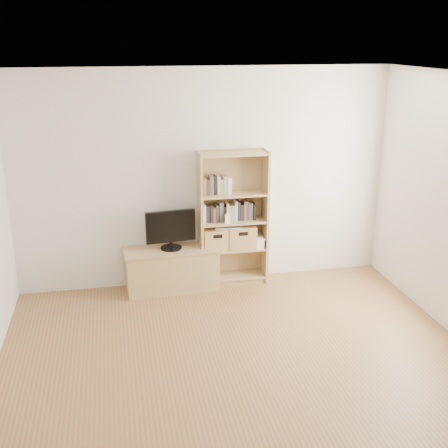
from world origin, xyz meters
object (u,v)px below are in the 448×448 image
object	(u,v)px
baby_monitor	(227,219)
laptop	(229,226)
bookshelf	(233,219)
television	(171,230)
basket_left	(215,238)
tv_stand	(172,270)
basket_right	(241,236)

from	to	relation	value
baby_monitor	laptop	distance (m)	0.15
bookshelf	television	bearing A→B (deg)	-175.87
baby_monitor	basket_left	bearing A→B (deg)	138.05
tv_stand	bookshelf	distance (m)	0.96
television	laptop	xyz separation A→B (m)	(0.71, 0.05, -0.02)
tv_stand	television	xyz separation A→B (m)	(0.00, 0.00, 0.50)
tv_stand	laptop	distance (m)	0.86
tv_stand	basket_right	world-z (taller)	basket_right
television	basket_right	distance (m)	0.88
tv_stand	television	distance (m)	0.50
tv_stand	basket_left	distance (m)	0.64
bookshelf	basket_right	size ratio (longest dim) A/B	4.89
baby_monitor	laptop	bearing A→B (deg)	58.19
tv_stand	laptop	size ratio (longest dim) A/B	3.46
baby_monitor	basket_right	bearing A→B (deg)	16.56
tv_stand	laptop	xyz separation A→B (m)	(0.71, 0.05, 0.49)
tv_stand	basket_left	bearing A→B (deg)	2.40
bookshelf	baby_monitor	distance (m)	0.13
baby_monitor	basket_right	world-z (taller)	baby_monitor
tv_stand	baby_monitor	world-z (taller)	baby_monitor
basket_left	laptop	bearing A→B (deg)	-3.27
laptop	television	bearing A→B (deg)	-164.37
tv_stand	basket_left	xyz separation A→B (m)	(0.54, 0.05, 0.34)
basket_right	laptop	distance (m)	0.21
basket_left	television	bearing A→B (deg)	-177.48
television	baby_monitor	xyz separation A→B (m)	(0.67, -0.03, 0.11)
television	bookshelf	bearing A→B (deg)	-1.38
bookshelf	television	distance (m)	0.77
tv_stand	baby_monitor	xyz separation A→B (m)	(0.67, -0.03, 0.61)
laptop	tv_stand	bearing A→B (deg)	-164.37
bookshelf	baby_monitor	size ratio (longest dim) A/B	15.50
laptop	basket_right	bearing A→B (deg)	12.18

